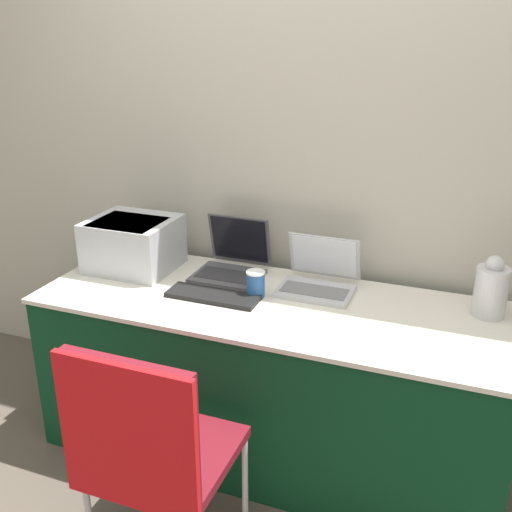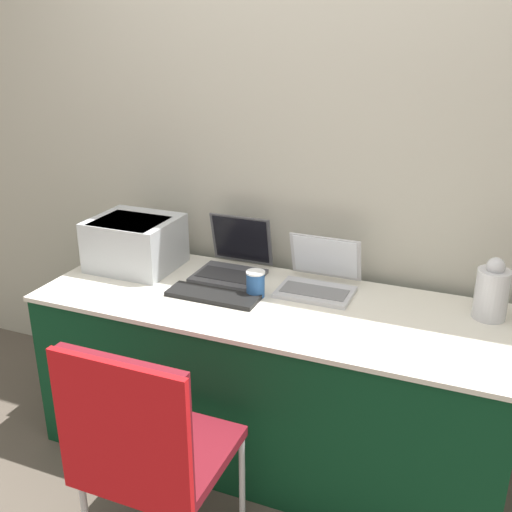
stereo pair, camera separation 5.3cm
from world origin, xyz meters
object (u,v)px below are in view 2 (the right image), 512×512
Objects in this scene: coffee_cup at (256,284)px; metal_pitcher at (492,292)px; printer at (135,241)px; laptop_right at (319,279)px; external_keyboard at (213,296)px; laptop_left at (233,262)px; chair at (142,443)px.

coffee_cup is 0.45× the size of metal_pitcher.
printer is 1.21× the size of laptop_right.
external_keyboard is at bearing -167.06° from metal_pitcher.
laptop_right is 0.29m from coffee_cup.
laptop_left is 0.77× the size of external_keyboard.
printer is 0.54m from external_keyboard.
printer is at bearing -175.02° from laptop_right.
coffee_cup is at bearing 27.12° from external_keyboard.
laptop_right reaches higher than external_keyboard.
metal_pitcher reaches higher than printer.
external_keyboard is (-0.39, -0.25, -0.04)m from laptop_right.
external_keyboard is 0.76m from chair.
coffee_cup is (0.16, 0.08, 0.05)m from external_keyboard.
coffee_cup is at bearing -169.77° from metal_pitcher.
laptop_left is 0.42m from laptop_right.
chair reaches higher than coffee_cup.
metal_pitcher is at bearing 10.23° from coffee_cup.
metal_pitcher is (1.09, 0.25, 0.10)m from external_keyboard.
printer is at bearing 171.97° from coffee_cup.
laptop_left reaches higher than laptop_right.
printer is 1.58m from metal_pitcher.
metal_pitcher is at bearing 44.26° from chair.
printer is 0.48m from laptop_left.
printer reaches higher than laptop_right.
metal_pitcher is at bearing 2.73° from printer.
metal_pitcher is (1.58, 0.08, -0.02)m from printer.
printer is 0.66m from coffee_cup.
laptop_left reaches higher than coffee_cup.
laptop_left reaches higher than printer.
printer is 0.89m from laptop_right.
laptop_right is at bearing 32.81° from external_keyboard.
metal_pitcher is 0.28× the size of chair.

